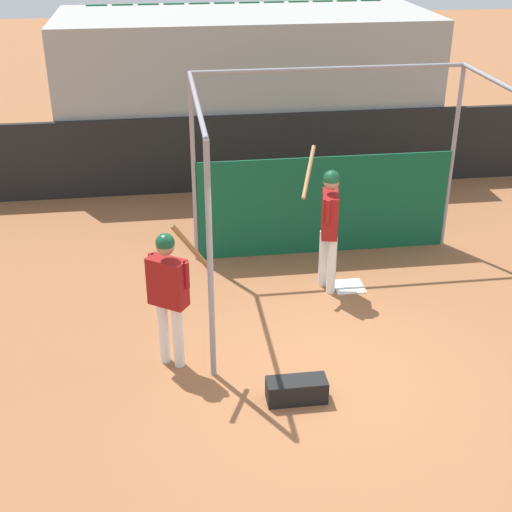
# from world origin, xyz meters

# --- Properties ---
(ground_plane) EXTENTS (60.00, 60.00, 0.00)m
(ground_plane) POSITION_xyz_m (0.00, 0.00, 0.00)
(ground_plane) COLOR #935B38
(outfield_wall) EXTENTS (24.00, 0.12, 1.51)m
(outfield_wall) POSITION_xyz_m (0.00, 6.29, 0.75)
(outfield_wall) COLOR black
(outfield_wall) RESTS_ON ground
(bleacher_section) EXTENTS (7.60, 3.20, 3.19)m
(bleacher_section) POSITION_xyz_m (-0.00, 7.95, 1.59)
(bleacher_section) COLOR #9E9E99
(bleacher_section) RESTS_ON ground
(batting_cage) EXTENTS (4.19, 3.23, 3.02)m
(batting_cage) POSITION_xyz_m (0.69, 2.86, 1.25)
(batting_cage) COLOR gray
(batting_cage) RESTS_ON ground
(home_plate) EXTENTS (0.44, 0.44, 0.02)m
(home_plate) POSITION_xyz_m (0.83, 2.06, 0.01)
(home_plate) COLOR white
(home_plate) RESTS_ON ground
(player_batter) EXTENTS (0.58, 0.99, 2.02)m
(player_batter) POSITION_xyz_m (0.47, 2.07, 1.15)
(player_batter) COLOR white
(player_batter) RESTS_ON ground
(player_waiting) EXTENTS (0.80, 0.59, 2.05)m
(player_waiting) POSITION_xyz_m (-1.85, 0.46, 1.09)
(player_waiting) COLOR white
(player_waiting) RESTS_ON ground
(equipment_bag) EXTENTS (0.70, 0.28, 0.28)m
(equipment_bag) POSITION_xyz_m (-0.46, -0.47, 0.14)
(equipment_bag) COLOR black
(equipment_bag) RESTS_ON ground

